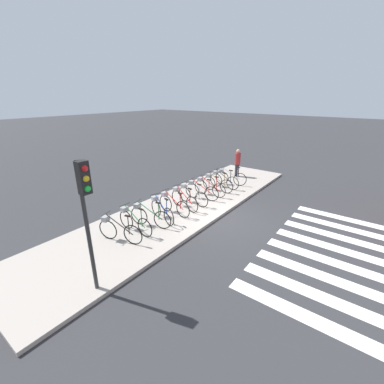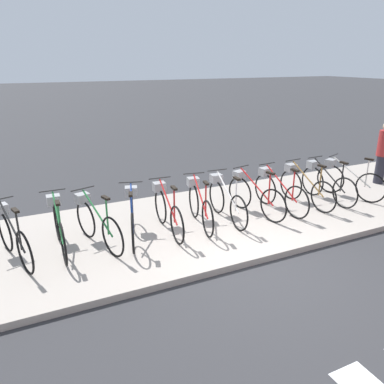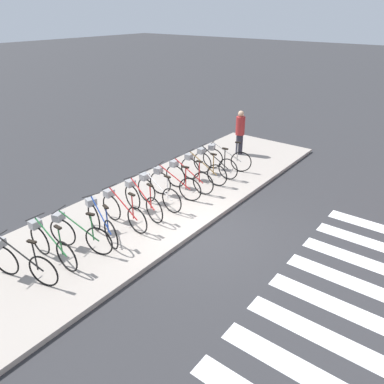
{
  "view_description": "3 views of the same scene",
  "coord_description": "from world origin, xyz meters",
  "px_view_note": "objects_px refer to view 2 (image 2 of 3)",
  "views": [
    {
      "loc": [
        -8.41,
        -4.92,
        4.88
      ],
      "look_at": [
        -0.59,
        1.0,
        1.14
      ],
      "focal_mm": 24.0,
      "sensor_mm": 36.0,
      "label": 1
    },
    {
      "loc": [
        -3.47,
        -4.67,
        3.36
      ],
      "look_at": [
        -0.81,
        0.98,
        1.14
      ],
      "focal_mm": 35.0,
      "sensor_mm": 36.0,
      "label": 2
    },
    {
      "loc": [
        -6.58,
        -4.86,
        5.25
      ],
      "look_at": [
        0.65,
        0.71,
        0.73
      ],
      "focal_mm": 35.0,
      "sensor_mm": 36.0,
      "label": 3
    }
  ],
  "objects_px": {
    "parked_bicycle_6": "(225,199)",
    "parked_bicycle_9": "(304,186)",
    "parked_bicycle_1": "(58,225)",
    "parked_bicycle_8": "(278,190)",
    "pedestrian": "(383,152)",
    "parked_bicycle_3": "(132,215)",
    "parked_bicycle_7": "(253,194)",
    "parked_bicycle_5": "(199,203)",
    "parked_bicycle_2": "(96,221)",
    "parked_bicycle_10": "(326,182)",
    "parked_bicycle_4": "(167,209)",
    "parked_bicycle_11": "(347,179)",
    "parked_bicycle_0": "(12,235)"
  },
  "relations": [
    {
      "from": "parked_bicycle_0",
      "to": "parked_bicycle_1",
      "type": "bearing_deg",
      "value": 5.69
    },
    {
      "from": "parked_bicycle_5",
      "to": "parked_bicycle_2",
      "type": "bearing_deg",
      "value": -179.87
    },
    {
      "from": "parked_bicycle_5",
      "to": "parked_bicycle_0",
      "type": "bearing_deg",
      "value": 179.45
    },
    {
      "from": "pedestrian",
      "to": "parked_bicycle_11",
      "type": "bearing_deg",
      "value": -166.3
    },
    {
      "from": "parked_bicycle_5",
      "to": "parked_bicycle_9",
      "type": "distance_m",
      "value": 2.72
    },
    {
      "from": "parked_bicycle_4",
      "to": "parked_bicycle_10",
      "type": "bearing_deg",
      "value": -0.2
    },
    {
      "from": "parked_bicycle_7",
      "to": "parked_bicycle_5",
      "type": "bearing_deg",
      "value": -179.34
    },
    {
      "from": "parked_bicycle_4",
      "to": "parked_bicycle_7",
      "type": "relative_size",
      "value": 1.02
    },
    {
      "from": "parked_bicycle_11",
      "to": "parked_bicycle_1",
      "type": "bearing_deg",
      "value": 178.59
    },
    {
      "from": "parked_bicycle_7",
      "to": "parked_bicycle_11",
      "type": "height_order",
      "value": "same"
    },
    {
      "from": "parked_bicycle_0",
      "to": "parked_bicycle_8",
      "type": "xyz_separation_m",
      "value": [
        5.46,
        -0.06,
        0.0
      ]
    },
    {
      "from": "parked_bicycle_6",
      "to": "parked_bicycle_11",
      "type": "distance_m",
      "value": 3.42
    },
    {
      "from": "parked_bicycle_5",
      "to": "parked_bicycle_11",
      "type": "relative_size",
      "value": 1.04
    },
    {
      "from": "parked_bicycle_1",
      "to": "parked_bicycle_8",
      "type": "distance_m",
      "value": 4.7
    },
    {
      "from": "parked_bicycle_8",
      "to": "parked_bicycle_10",
      "type": "distance_m",
      "value": 1.42
    },
    {
      "from": "parked_bicycle_1",
      "to": "parked_bicycle_5",
      "type": "relative_size",
      "value": 1.01
    },
    {
      "from": "parked_bicycle_11",
      "to": "parked_bicycle_0",
      "type": "bearing_deg",
      "value": 179.31
    },
    {
      "from": "parked_bicycle_2",
      "to": "parked_bicycle_6",
      "type": "distance_m",
      "value": 2.72
    },
    {
      "from": "parked_bicycle_5",
      "to": "parked_bicycle_6",
      "type": "distance_m",
      "value": 0.62
    },
    {
      "from": "parked_bicycle_4",
      "to": "pedestrian",
      "type": "relative_size",
      "value": 1.03
    },
    {
      "from": "pedestrian",
      "to": "parked_bicycle_10",
      "type": "bearing_deg",
      "value": -170.91
    },
    {
      "from": "parked_bicycle_3",
      "to": "parked_bicycle_8",
      "type": "bearing_deg",
      "value": -0.29
    },
    {
      "from": "parked_bicycle_6",
      "to": "parked_bicycle_9",
      "type": "relative_size",
      "value": 1.0
    },
    {
      "from": "parked_bicycle_4",
      "to": "pedestrian",
      "type": "bearing_deg",
      "value": 3.2
    },
    {
      "from": "parked_bicycle_4",
      "to": "parked_bicycle_10",
      "type": "relative_size",
      "value": 1.0
    },
    {
      "from": "parked_bicycle_9",
      "to": "parked_bicycle_3",
      "type": "bearing_deg",
      "value": 179.91
    },
    {
      "from": "parked_bicycle_11",
      "to": "pedestrian",
      "type": "xyz_separation_m",
      "value": [
        1.69,
        0.41,
        0.43
      ]
    },
    {
      "from": "parked_bicycle_2",
      "to": "parked_bicycle_7",
      "type": "xyz_separation_m",
      "value": [
        3.43,
        0.02,
        0.0
      ]
    },
    {
      "from": "parked_bicycle_1",
      "to": "parked_bicycle_3",
      "type": "height_order",
      "value": "same"
    },
    {
      "from": "parked_bicycle_0",
      "to": "parked_bicycle_1",
      "type": "distance_m",
      "value": 0.76
    },
    {
      "from": "parked_bicycle_1",
      "to": "parked_bicycle_11",
      "type": "distance_m",
      "value": 6.78
    },
    {
      "from": "parked_bicycle_5",
      "to": "parked_bicycle_9",
      "type": "height_order",
      "value": "same"
    },
    {
      "from": "parked_bicycle_8",
      "to": "parked_bicycle_11",
      "type": "xyz_separation_m",
      "value": [
        2.08,
        -0.03,
        0.0
      ]
    },
    {
      "from": "parked_bicycle_1",
      "to": "parked_bicycle_8",
      "type": "bearing_deg",
      "value": -1.67
    },
    {
      "from": "parked_bicycle_3",
      "to": "parked_bicycle_5",
      "type": "height_order",
      "value": "same"
    },
    {
      "from": "parked_bicycle_2",
      "to": "parked_bicycle_7",
      "type": "distance_m",
      "value": 3.43
    },
    {
      "from": "parked_bicycle_6",
      "to": "parked_bicycle_8",
      "type": "height_order",
      "value": "same"
    },
    {
      "from": "parked_bicycle_1",
      "to": "pedestrian",
      "type": "relative_size",
      "value": 1.03
    },
    {
      "from": "parked_bicycle_1",
      "to": "parked_bicycle_9",
      "type": "bearing_deg",
      "value": -1.33
    },
    {
      "from": "pedestrian",
      "to": "parked_bicycle_1",
      "type": "bearing_deg",
      "value": -178.34
    },
    {
      "from": "parked_bicycle_2",
      "to": "parked_bicycle_9",
      "type": "distance_m",
      "value": 4.83
    },
    {
      "from": "parked_bicycle_9",
      "to": "parked_bicycle_6",
      "type": "bearing_deg",
      "value": 179.54
    },
    {
      "from": "parked_bicycle_9",
      "to": "pedestrian",
      "type": "bearing_deg",
      "value": 7.06
    },
    {
      "from": "parked_bicycle_3",
      "to": "parked_bicycle_10",
      "type": "xyz_separation_m",
      "value": [
        4.8,
        -0.01,
        0.0
      ]
    },
    {
      "from": "pedestrian",
      "to": "parked_bicycle_4",
      "type": "bearing_deg",
      "value": -176.8
    },
    {
      "from": "parked_bicycle_1",
      "to": "pedestrian",
      "type": "height_order",
      "value": "pedestrian"
    },
    {
      "from": "parked_bicycle_3",
      "to": "parked_bicycle_5",
      "type": "xyz_separation_m",
      "value": [
        1.42,
        0.01,
        0.0
      ]
    },
    {
      "from": "parked_bicycle_6",
      "to": "parked_bicycle_9",
      "type": "distance_m",
      "value": 2.11
    },
    {
      "from": "parked_bicycle_3",
      "to": "parked_bicycle_4",
      "type": "distance_m",
      "value": 0.7
    },
    {
      "from": "parked_bicycle_0",
      "to": "parked_bicycle_7",
      "type": "height_order",
      "value": "same"
    }
  ]
}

